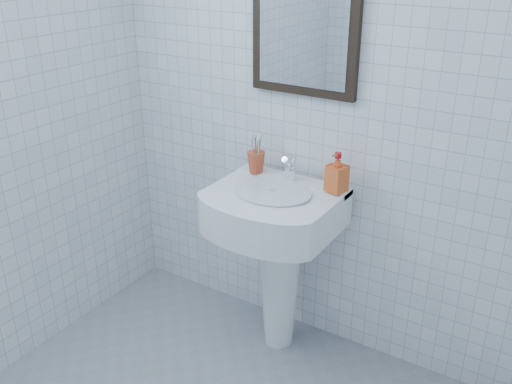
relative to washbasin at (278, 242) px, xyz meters
The scene contains 6 objects.
wall_back 0.71m from the washbasin, 63.89° to the left, with size 2.20×0.02×2.50m, color white.
washbasin is the anchor object (origin of this frame).
faucet 0.34m from the washbasin, 90.00° to the left, with size 0.05×0.11×0.13m.
toothbrush_cup 0.39m from the washbasin, 151.24° to the left, with size 0.08×0.08×0.10m, color #BB4425, non-canonical shape.
soap_dispenser 0.44m from the washbasin, 24.27° to the left, with size 0.08×0.08×0.18m, color #E14E16.
wall_mirror 0.99m from the washbasin, 90.00° to the left, with size 0.50×0.04×0.62m.
Camera 1 is at (1.04, -1.03, 1.89)m, focal length 40.00 mm.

